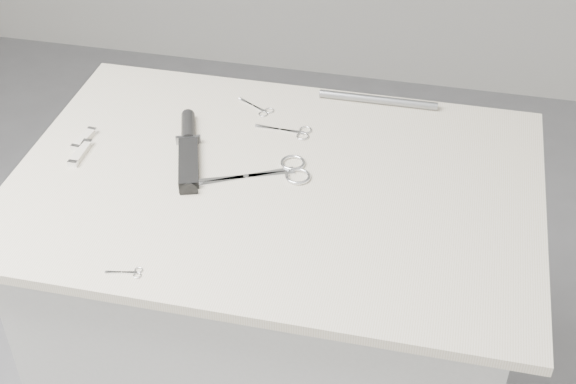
% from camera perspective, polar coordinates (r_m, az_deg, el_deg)
% --- Properties ---
extents(plinth, '(0.90, 0.60, 0.90)m').
position_cam_1_polar(plinth, '(1.84, -0.77, -10.83)').
color(plinth, beige).
rests_on(plinth, ground).
extents(display_board, '(1.00, 0.70, 0.02)m').
position_cam_1_polar(display_board, '(1.53, -0.91, 0.54)').
color(display_board, beige).
rests_on(display_board, plinth).
extents(large_shears, '(0.21, 0.14, 0.01)m').
position_cam_1_polar(large_shears, '(1.54, -0.72, 1.43)').
color(large_shears, silver).
rests_on(large_shears, display_board).
extents(embroidery_scissors_a, '(0.12, 0.05, 0.00)m').
position_cam_1_polar(embroidery_scissors_a, '(1.65, 0.38, 4.33)').
color(embroidery_scissors_a, silver).
rests_on(embroidery_scissors_a, display_board).
extents(embroidery_scissors_b, '(0.09, 0.06, 0.00)m').
position_cam_1_polar(embroidery_scissors_b, '(1.72, -2.05, 5.93)').
color(embroidery_scissors_b, silver).
rests_on(embroidery_scissors_b, display_board).
extents(tiny_scissors, '(0.06, 0.03, 0.00)m').
position_cam_1_polar(tiny_scissors, '(1.35, -11.23, -5.64)').
color(tiny_scissors, silver).
rests_on(tiny_scissors, display_board).
extents(sheathed_knife, '(0.11, 0.25, 0.03)m').
position_cam_1_polar(sheathed_knife, '(1.61, -7.11, 3.30)').
color(sheathed_knife, black).
rests_on(sheathed_knife, display_board).
extents(pocket_knife_a, '(0.02, 0.08, 0.01)m').
position_cam_1_polar(pocket_knife_a, '(1.63, -14.54, 2.70)').
color(pocket_knife_a, silver).
rests_on(pocket_knife_a, display_board).
extents(pocket_knife_b, '(0.02, 0.08, 0.01)m').
position_cam_1_polar(pocket_knife_b, '(1.67, -14.30, 3.66)').
color(pocket_knife_b, silver).
rests_on(pocket_knife_b, display_board).
extents(metal_rail, '(0.26, 0.02, 0.02)m').
position_cam_1_polar(metal_rail, '(1.75, 6.42, 6.53)').
color(metal_rail, gray).
rests_on(metal_rail, display_board).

